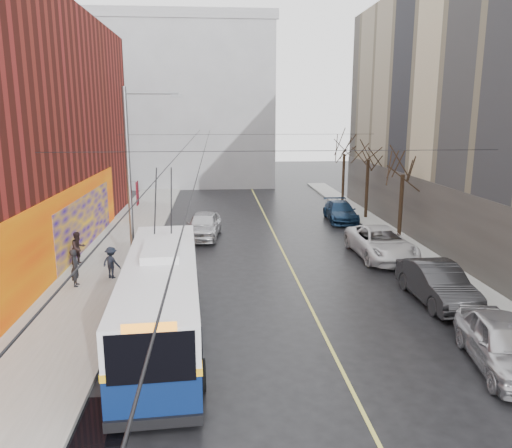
% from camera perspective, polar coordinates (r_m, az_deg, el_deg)
% --- Properties ---
extents(ground, '(140.00, 140.00, 0.00)m').
position_cam_1_polar(ground, '(15.58, 4.76, -17.62)').
color(ground, black).
rests_on(ground, ground).
extents(sidewalk_left, '(4.00, 60.00, 0.15)m').
position_cam_1_polar(sidewalk_left, '(27.04, -16.65, -4.67)').
color(sidewalk_left, gray).
rests_on(sidewalk_left, ground).
extents(sidewalk_right, '(2.00, 60.00, 0.15)m').
position_cam_1_polar(sidewalk_right, '(28.76, 18.75, -3.79)').
color(sidewalk_right, gray).
rests_on(sidewalk_right, ground).
extents(lane_line, '(0.12, 50.00, 0.01)m').
position_cam_1_polar(lane_line, '(28.63, 3.18, -3.35)').
color(lane_line, '#BFB74C').
rests_on(lane_line, ground).
extents(building_far, '(20.50, 12.10, 18.00)m').
position_cam_1_polar(building_far, '(58.40, -8.53, 13.53)').
color(building_far, gray).
rests_on(building_far, ground).
extents(streetlight_pole, '(2.65, 0.60, 9.00)m').
position_cam_1_polar(streetlight_pole, '(23.78, -13.93, 4.97)').
color(streetlight_pole, slate).
rests_on(streetlight_pole, ground).
extents(catenary_wires, '(18.00, 60.00, 0.22)m').
position_cam_1_polar(catenary_wires, '(28.10, -5.18, 9.25)').
color(catenary_wires, black).
extents(tree_near, '(3.20, 3.20, 6.40)m').
position_cam_1_polar(tree_near, '(31.53, 16.51, 6.82)').
color(tree_near, black).
rests_on(tree_near, ground).
extents(tree_mid, '(3.20, 3.20, 6.68)m').
position_cam_1_polar(tree_mid, '(38.10, 12.76, 8.33)').
color(tree_mid, black).
rests_on(tree_mid, ground).
extents(tree_far, '(3.20, 3.20, 6.57)m').
position_cam_1_polar(tree_far, '(44.82, 10.08, 8.88)').
color(tree_far, black).
rests_on(tree_far, ground).
extents(puddle, '(2.36, 3.17, 0.01)m').
position_cam_1_polar(puddle, '(14.21, -19.18, -21.57)').
color(puddle, black).
rests_on(puddle, ground).
extents(pigeons_flying, '(5.17, 2.23, 1.00)m').
position_cam_1_polar(pigeons_flying, '(23.28, -6.24, 10.24)').
color(pigeons_flying, slate).
extents(trolleybus, '(3.20, 11.64, 5.46)m').
position_cam_1_polar(trolleybus, '(18.04, -10.72, -8.14)').
color(trolleybus, '#091946').
rests_on(trolleybus, ground).
extents(parked_car_a, '(2.69, 5.06, 1.64)m').
position_cam_1_polar(parked_car_a, '(17.71, 26.48, -12.13)').
color(parked_car_a, '#ABAAAF').
rests_on(parked_car_a, ground).
extents(parked_car_b, '(1.85, 5.07, 1.66)m').
position_cam_1_polar(parked_car_b, '(22.47, 19.99, -6.38)').
color(parked_car_b, '#242426').
rests_on(parked_car_b, ground).
extents(parked_car_c, '(2.88, 6.01, 1.65)m').
position_cam_1_polar(parked_car_c, '(28.45, 14.09, -2.10)').
color(parked_car_c, silver).
rests_on(parked_car_c, ground).
extents(parked_car_d, '(2.25, 5.08, 1.45)m').
position_cam_1_polar(parked_car_d, '(37.50, 9.63, 1.42)').
color(parked_car_d, '#162D4D').
rests_on(parked_car_d, ground).
extents(following_car, '(2.53, 5.10, 1.67)m').
position_cam_1_polar(following_car, '(32.15, -6.00, -0.11)').
color(following_car, '#B1B2B6').
rests_on(following_car, ground).
extents(pedestrian_a, '(0.47, 0.66, 1.71)m').
position_cam_1_polar(pedestrian_a, '(24.04, -19.96, -4.72)').
color(pedestrian_a, black).
rests_on(pedestrian_a, sidewalk_left).
extents(pedestrian_b, '(1.02, 1.06, 1.72)m').
position_cam_1_polar(pedestrian_b, '(27.43, -19.64, -2.61)').
color(pedestrian_b, black).
rests_on(pedestrian_b, sidewalk_left).
extents(pedestrian_c, '(1.13, 0.96, 1.52)m').
position_cam_1_polar(pedestrian_c, '(24.69, -16.20, -4.25)').
color(pedestrian_c, black).
rests_on(pedestrian_c, sidewalk_left).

